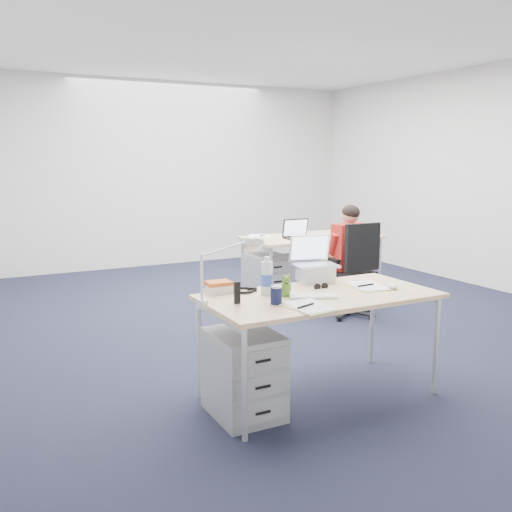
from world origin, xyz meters
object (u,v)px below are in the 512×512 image
Objects in this scene: wireless_keyboard at (313,296)px; dark_laptop at (300,229)px; drawer_pedestal_far at (267,278)px; cordless_phone at (237,293)px; can_koozie at (276,295)px; seated_person at (341,258)px; desk_near at (320,301)px; silver_laptop at (316,259)px; headphones at (243,289)px; desk_lamp at (222,270)px; computer_mouse at (392,286)px; bear_figurine at (286,286)px; drawer_pedestal_near at (244,374)px; desk_far at (312,240)px; office_chair at (350,289)px; far_cup at (355,227)px; book_stack at (219,287)px; sunglasses at (321,287)px; water_bottle at (267,276)px.

dark_laptop reaches higher than wireless_keyboard.
wireless_keyboard reaches higher than drawer_pedestal_far.
wireless_keyboard is at bearing -1.22° from cordless_phone.
seated_person is at bearing 44.81° from can_koozie.
desk_near is 0.45m from silver_laptop.
desk_lamp reaches higher than headphones.
computer_mouse is (-0.90, -1.84, 0.16)m from seated_person.
dark_laptop is at bearing 58.96° from headphones.
bear_figurine is (0.20, -0.25, 0.06)m from headphones.
cordless_phone is at bearing 149.63° from can_koozie.
drawer_pedestal_near is 0.53m from cordless_phone.
silver_laptop is at bearing -122.56° from desk_far.
desk_near is 2.70m from dark_laptop.
desk_lamp is at bearing 154.14° from drawer_pedestal_near.
bear_figurine is 2.77m from dark_laptop.
office_chair is 6.95× the size of cordless_phone.
cordless_phone is at bearing -0.34° from desk_lamp.
cordless_phone is at bearing 177.03° from desk_near.
drawer_pedestal_far is at bearing 69.13° from desk_near.
headphones is (-1.89, -1.27, 0.46)m from office_chair.
bear_figurine is (-0.43, -0.30, -0.10)m from silver_laptop.
far_cup is at bearing 59.06° from silver_laptop.
book_stack is (-2.04, -1.39, 0.18)m from seated_person.
sunglasses is (-0.86, -2.37, 0.47)m from drawer_pedestal_far.
bear_figurine is (0.36, 0.08, 0.53)m from drawer_pedestal_near.
desk_lamp is at bearing -132.76° from desk_far.
desk_lamp is at bearing -144.55° from seated_person.
sunglasses is 1.03× the size of far_cup.
can_koozie is at bearing -117.48° from drawer_pedestal_far.
office_chair is at bearing -128.68° from far_cup.
seated_person is 2.39m from bear_figurine.
silver_laptop is 3.02× the size of far_cup.
can_koozie is 1.04× the size of sunglasses.
drawer_pedestal_far is at bearing 177.67° from desk_far.
sunglasses is (0.50, 0.23, -0.05)m from can_koozie.
dark_laptop is (1.70, 2.45, 0.06)m from can_koozie.
cordless_phone reaches higher than far_cup.
seated_person is 10.60× the size of computer_mouse.
desk_far is 14.31× the size of far_cup.
can_koozie is at bearing -166.65° from desk_near.
office_chair reaches higher than can_koozie.
dark_laptop is at bearing 84.33° from wireless_keyboard.
computer_mouse reaches higher than wireless_keyboard.
office_chair reaches higher than cordless_phone.
can_koozie is at bearing -22.59° from cordless_phone.
wireless_keyboard is (-1.65, -2.54, 0.05)m from desk_far.
water_bottle reaches higher than wireless_keyboard.
can_koozie is at bearing -131.27° from silver_laptop.
drawer_pedestal_near is at bearing -157.13° from bear_figurine.
computer_mouse is 2.57m from dark_laptop.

